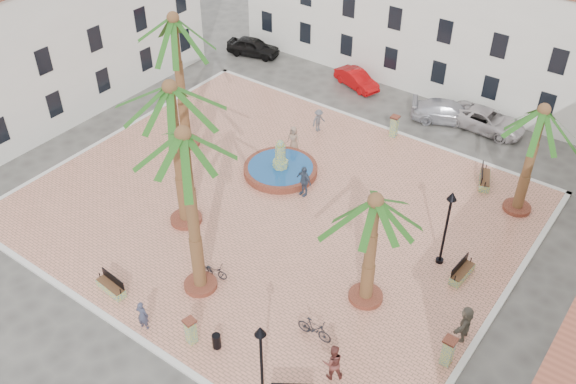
% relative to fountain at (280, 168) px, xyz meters
% --- Properties ---
extents(ground, '(120.00, 120.00, 0.00)m').
position_rel_fountain_xyz_m(ground, '(1.62, -2.82, -0.46)').
color(ground, '#56544F').
rests_on(ground, ground).
extents(plaza, '(26.00, 22.00, 0.15)m').
position_rel_fountain_xyz_m(plaza, '(1.62, -2.82, -0.39)').
color(plaza, tan).
rests_on(plaza, ground).
extents(kerb_n, '(26.30, 0.30, 0.16)m').
position_rel_fountain_xyz_m(kerb_n, '(1.62, 8.18, -0.38)').
color(kerb_n, silver).
rests_on(kerb_n, ground).
extents(kerb_s, '(26.30, 0.30, 0.16)m').
position_rel_fountain_xyz_m(kerb_s, '(1.62, -13.82, -0.38)').
color(kerb_s, silver).
rests_on(kerb_s, ground).
extents(kerb_e, '(0.30, 22.30, 0.16)m').
position_rel_fountain_xyz_m(kerb_e, '(14.62, -2.82, -0.38)').
color(kerb_e, silver).
rests_on(kerb_e, ground).
extents(kerb_w, '(0.30, 22.30, 0.16)m').
position_rel_fountain_xyz_m(kerb_w, '(-11.38, -2.82, -0.38)').
color(kerb_w, silver).
rests_on(kerb_w, ground).
extents(building_north, '(30.40, 7.40, 9.50)m').
position_rel_fountain_xyz_m(building_north, '(1.62, 17.17, 4.30)').
color(building_north, white).
rests_on(building_north, ground).
extents(building_west, '(6.40, 24.40, 10.00)m').
position_rel_fountain_xyz_m(building_west, '(-17.38, -2.82, 4.56)').
color(building_west, white).
rests_on(building_west, ground).
extents(fountain, '(4.42, 4.42, 2.29)m').
position_rel_fountain_xyz_m(fountain, '(0.00, 0.00, 0.00)').
color(fountain, brown).
rests_on(fountain, plaza).
extents(palm_nw, '(5.36, 5.36, 8.78)m').
position_rel_fountain_xyz_m(palm_nw, '(-6.68, -1.01, 7.18)').
color(palm_nw, brown).
rests_on(palm_nw, plaza).
extents(palm_sw, '(5.56, 5.56, 8.54)m').
position_rel_fountain_xyz_m(palm_sw, '(-1.46, -6.63, 6.92)').
color(palm_sw, brown).
rests_on(palm_sw, plaza).
extents(palm_s, '(5.22, 5.22, 9.05)m').
position_rel_fountain_xyz_m(palm_s, '(2.50, -9.83, 7.47)').
color(palm_s, brown).
rests_on(palm_s, plaza).
extents(palm_e, '(5.29, 5.29, 6.25)m').
position_rel_fountain_xyz_m(palm_e, '(9.34, -5.79, 4.76)').
color(palm_e, brown).
rests_on(palm_e, plaza).
extents(palm_ne, '(4.97, 4.97, 6.70)m').
position_rel_fountain_xyz_m(palm_ne, '(12.71, 4.96, 5.26)').
color(palm_ne, brown).
rests_on(palm_ne, plaza).
extents(bench_s, '(1.76, 0.68, 0.91)m').
position_rel_fountain_xyz_m(bench_s, '(-0.74, -12.57, -0.05)').
color(bench_s, '#88A167').
rests_on(bench_s, plaza).
extents(bench_e, '(0.65, 1.78, 0.92)m').
position_rel_fountain_xyz_m(bench_e, '(12.41, -1.79, -0.05)').
color(bench_e, '#88A167').
rests_on(bench_e, plaza).
extents(bench_ne, '(1.21, 1.98, 1.00)m').
position_rel_fountain_xyz_m(bench_ne, '(10.29, 6.14, -0.03)').
color(bench_ne, '#88A167').
rests_on(bench_ne, plaza).
extents(lamppost_s, '(0.46, 0.46, 4.26)m').
position_rel_fountain_xyz_m(lamppost_s, '(8.73, -12.94, 2.58)').
color(lamppost_s, black).
rests_on(lamppost_s, plaza).
extents(lamppost_e, '(0.48, 0.48, 4.43)m').
position_rel_fountain_xyz_m(lamppost_e, '(11.08, -1.45, 2.69)').
color(lamppost_e, black).
rests_on(lamppost_e, plaza).
extents(bollard_se, '(0.58, 0.58, 1.38)m').
position_rel_fountain_xyz_m(bollard_se, '(4.47, -12.56, 0.40)').
color(bollard_se, '#88A167').
rests_on(bollard_se, plaza).
extents(bollard_n, '(0.56, 0.56, 1.47)m').
position_rel_fountain_xyz_m(bollard_n, '(3.49, 7.58, 0.45)').
color(bollard_n, '#88A167').
rests_on(bollard_n, plaza).
extents(bollard_e, '(0.54, 0.54, 1.50)m').
position_rel_fountain_xyz_m(bollard_e, '(14.02, -7.01, 0.47)').
color(bollard_e, '#88A167').
rests_on(bollard_e, plaza).
extents(litter_bin, '(0.39, 0.39, 0.75)m').
position_rel_fountain_xyz_m(litter_bin, '(5.56, -12.13, 0.07)').
color(litter_bin, black).
rests_on(litter_bin, plaza).
extents(cyclist_a, '(0.67, 0.52, 1.61)m').
position_rel_fountain_xyz_m(cyclist_a, '(2.19, -13.22, 0.49)').
color(cyclist_a, '#363950').
rests_on(cyclist_a, plaza).
extents(bicycle_a, '(1.60, 0.84, 0.80)m').
position_rel_fountain_xyz_m(bicycle_a, '(2.56, -8.95, 0.09)').
color(bicycle_a, black).
rests_on(bicycle_a, plaza).
extents(cyclist_b, '(1.13, 1.11, 1.84)m').
position_rel_fountain_xyz_m(cyclist_b, '(10.46, -10.44, 0.61)').
color(cyclist_b, brown).
rests_on(cyclist_b, plaza).
extents(bicycle_b, '(1.75, 0.54, 1.04)m').
position_rel_fountain_xyz_m(bicycle_b, '(8.68, -9.16, 0.21)').
color(bicycle_b, black).
rests_on(bicycle_b, plaza).
extents(pedestrian_fountain_a, '(0.86, 0.59, 1.69)m').
position_rel_fountain_xyz_m(pedestrian_fountain_a, '(-0.77, 2.41, 0.53)').
color(pedestrian_fountain_a, '#95755F').
rests_on(pedestrian_fountain_a, plaza).
extents(pedestrian_fountain_b, '(1.19, 0.69, 1.90)m').
position_rel_fountain_xyz_m(pedestrian_fountain_b, '(2.35, -0.94, 0.64)').
color(pedestrian_fountain_b, '#394960').
rests_on(pedestrian_fountain_b, plaza).
extents(pedestrian_north, '(0.81, 1.12, 1.55)m').
position_rel_fountain_xyz_m(pedestrian_north, '(-0.81, 5.26, 0.47)').
color(pedestrian_north, '#56565C').
rests_on(pedestrian_north, plaza).
extents(pedestrian_east, '(0.66, 1.76, 1.87)m').
position_rel_fountain_xyz_m(pedestrian_east, '(14.02, -5.31, 0.62)').
color(pedestrian_east, '#625B4D').
rests_on(pedestrian_east, plaza).
extents(car_black, '(4.52, 2.68, 1.44)m').
position_rel_fountain_xyz_m(car_black, '(-11.51, 11.83, 0.26)').
color(car_black, black).
rests_on(car_black, ground).
extents(car_red, '(4.03, 2.49, 1.25)m').
position_rel_fountain_xyz_m(car_red, '(-2.07, 12.13, 0.17)').
color(car_red, '#B2080A').
rests_on(car_red, ground).
extents(car_silver, '(5.29, 3.86, 1.42)m').
position_rel_fountain_xyz_m(car_silver, '(5.43, 11.60, 0.25)').
color(car_silver, silver).
rests_on(car_silver, ground).
extents(car_white, '(5.13, 2.52, 1.40)m').
position_rel_fountain_xyz_m(car_white, '(7.91, 12.10, 0.24)').
color(car_white, beige).
rests_on(car_white, ground).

